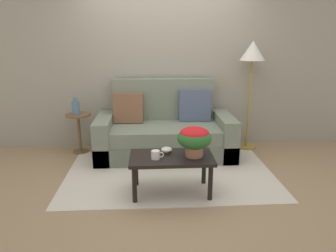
{
  "coord_description": "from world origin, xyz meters",
  "views": [
    {
      "loc": [
        -0.25,
        -3.67,
        1.71
      ],
      "look_at": [
        -0.02,
        0.12,
        0.62
      ],
      "focal_mm": 33.54,
      "sensor_mm": 36.0,
      "label": 1
    }
  ],
  "objects_px": {
    "couch": "(165,133)",
    "potted_plant": "(194,138)",
    "coffee_table": "(171,161)",
    "coffee_mug": "(156,155)",
    "floor_lamp": "(252,59)",
    "snack_bowl": "(167,150)",
    "table_vase": "(76,107)",
    "side_table": "(79,126)"
  },
  "relations": [
    {
      "from": "potted_plant",
      "to": "coffee_mug",
      "type": "bearing_deg",
      "value": -172.54
    },
    {
      "from": "potted_plant",
      "to": "snack_bowl",
      "type": "bearing_deg",
      "value": 157.67
    },
    {
      "from": "coffee_mug",
      "to": "table_vase",
      "type": "bearing_deg",
      "value": 128.74
    },
    {
      "from": "couch",
      "to": "snack_bowl",
      "type": "height_order",
      "value": "couch"
    },
    {
      "from": "floor_lamp",
      "to": "potted_plant",
      "type": "xyz_separation_m",
      "value": [
        -1.05,
        -1.44,
        -0.73
      ]
    },
    {
      "from": "coffee_table",
      "to": "floor_lamp",
      "type": "distance_m",
      "value": 2.17
    },
    {
      "from": "snack_bowl",
      "to": "coffee_table",
      "type": "bearing_deg",
      "value": -66.12
    },
    {
      "from": "coffee_table",
      "to": "snack_bowl",
      "type": "bearing_deg",
      "value": 113.88
    },
    {
      "from": "side_table",
      "to": "table_vase",
      "type": "relative_size",
      "value": 2.38
    },
    {
      "from": "floor_lamp",
      "to": "couch",
      "type": "bearing_deg",
      "value": -171.58
    },
    {
      "from": "table_vase",
      "to": "coffee_table",
      "type": "bearing_deg",
      "value": -45.83
    },
    {
      "from": "snack_bowl",
      "to": "table_vase",
      "type": "distance_m",
      "value": 1.79
    },
    {
      "from": "floor_lamp",
      "to": "snack_bowl",
      "type": "xyz_separation_m",
      "value": [
        -1.34,
        -1.32,
        -0.9
      ]
    },
    {
      "from": "coffee_table",
      "to": "potted_plant",
      "type": "distance_m",
      "value": 0.37
    },
    {
      "from": "side_table",
      "to": "floor_lamp",
      "type": "xyz_separation_m",
      "value": [
        2.59,
        0.06,
        0.97
      ]
    },
    {
      "from": "coffee_table",
      "to": "table_vase",
      "type": "xyz_separation_m",
      "value": [
        -1.31,
        1.35,
        0.32
      ]
    },
    {
      "from": "side_table",
      "to": "coffee_table",
      "type": "bearing_deg",
      "value": -46.61
    },
    {
      "from": "side_table",
      "to": "potted_plant",
      "type": "relative_size",
      "value": 1.61
    },
    {
      "from": "couch",
      "to": "coffee_table",
      "type": "bearing_deg",
      "value": -89.37
    },
    {
      "from": "snack_bowl",
      "to": "table_vase",
      "type": "xyz_separation_m",
      "value": [
        -1.26,
        1.24,
        0.23
      ]
    },
    {
      "from": "couch",
      "to": "table_vase",
      "type": "relative_size",
      "value": 7.8
    },
    {
      "from": "coffee_table",
      "to": "table_vase",
      "type": "relative_size",
      "value": 3.62
    },
    {
      "from": "couch",
      "to": "floor_lamp",
      "type": "relative_size",
      "value": 1.2
    },
    {
      "from": "snack_bowl",
      "to": "table_vase",
      "type": "relative_size",
      "value": 0.5
    },
    {
      "from": "table_vase",
      "to": "floor_lamp",
      "type": "bearing_deg",
      "value": 1.76
    },
    {
      "from": "coffee_table",
      "to": "potted_plant",
      "type": "bearing_deg",
      "value": -3.09
    },
    {
      "from": "coffee_mug",
      "to": "couch",
      "type": "bearing_deg",
      "value": 83.03
    },
    {
      "from": "floor_lamp",
      "to": "potted_plant",
      "type": "height_order",
      "value": "floor_lamp"
    },
    {
      "from": "snack_bowl",
      "to": "side_table",
      "type": "bearing_deg",
      "value": 134.66
    },
    {
      "from": "coffee_mug",
      "to": "snack_bowl",
      "type": "bearing_deg",
      "value": 54.61
    },
    {
      "from": "table_vase",
      "to": "snack_bowl",
      "type": "bearing_deg",
      "value": -44.51
    },
    {
      "from": "coffee_mug",
      "to": "table_vase",
      "type": "relative_size",
      "value": 0.54
    },
    {
      "from": "couch",
      "to": "potted_plant",
      "type": "xyz_separation_m",
      "value": [
        0.26,
        -1.25,
        0.32
      ]
    },
    {
      "from": "floor_lamp",
      "to": "snack_bowl",
      "type": "relative_size",
      "value": 13.05
    },
    {
      "from": "snack_bowl",
      "to": "couch",
      "type": "bearing_deg",
      "value": 88.26
    },
    {
      "from": "couch",
      "to": "snack_bowl",
      "type": "xyz_separation_m",
      "value": [
        -0.03,
        -1.13,
        0.15
      ]
    },
    {
      "from": "couch",
      "to": "coffee_table",
      "type": "distance_m",
      "value": 1.24
    },
    {
      "from": "coffee_table",
      "to": "snack_bowl",
      "type": "distance_m",
      "value": 0.15
    },
    {
      "from": "coffee_table",
      "to": "coffee_mug",
      "type": "distance_m",
      "value": 0.22
    },
    {
      "from": "coffee_mug",
      "to": "floor_lamp",
      "type": "bearing_deg",
      "value": 45.56
    },
    {
      "from": "side_table",
      "to": "snack_bowl",
      "type": "relative_size",
      "value": 4.77
    },
    {
      "from": "side_table",
      "to": "snack_bowl",
      "type": "distance_m",
      "value": 1.77
    }
  ]
}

